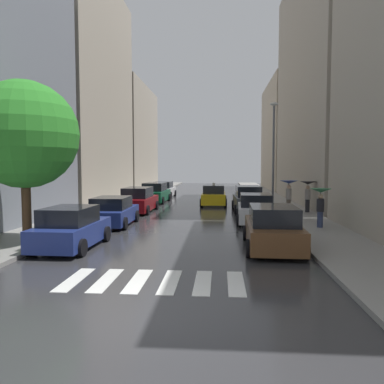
{
  "coord_description": "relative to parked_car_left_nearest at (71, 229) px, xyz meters",
  "views": [
    {
      "loc": [
        1.81,
        -7.55,
        3.2
      ],
      "look_at": [
        -0.32,
        20.87,
        1.18
      ],
      "focal_mm": 35.19,
      "sensor_mm": 36.0,
      "label": 1
    }
  ],
  "objects": [
    {
      "name": "parked_car_right_second",
      "position": [
        7.67,
        6.86,
        0.01
      ],
      "size": [
        2.2,
        4.09,
        1.64
      ],
      "rotation": [
        0.0,
        0.0,
        1.53
      ],
      "color": "silver",
      "rests_on": "ground"
    },
    {
      "name": "crosswalk_stripes",
      "position": [
        3.92,
        -3.89,
        -0.75
      ],
      "size": [
        4.95,
        2.2,
        0.01
      ],
      "color": "silver",
      "rests_on": "ground"
    },
    {
      "name": "sidewalk_right",
      "position": [
        10.42,
        17.59,
        -0.68
      ],
      "size": [
        3.0,
        72.0,
        0.15
      ],
      "primitive_type": "cube",
      "color": "gray",
      "rests_on": "ground"
    },
    {
      "name": "parked_car_left_second",
      "position": [
        0.03,
        5.52,
        -0.03
      ],
      "size": [
        2.18,
        4.21,
        1.54
      ],
      "rotation": [
        0.0,
        0.0,
        1.58
      ],
      "color": "navy",
      "rests_on": "ground"
    },
    {
      "name": "parked_car_left_fifth",
      "position": [
        0.03,
        23.4,
        -0.02
      ],
      "size": [
        2.23,
        4.37,
        1.57
      ],
      "rotation": [
        0.0,
        0.0,
        1.54
      ],
      "color": "silver",
      "rests_on": "ground"
    },
    {
      "name": "parked_car_right_third",
      "position": [
        7.64,
        12.07,
        0.07
      ],
      "size": [
        2.12,
        4.52,
        1.79
      ],
      "rotation": [
        0.0,
        0.0,
        1.6
      ],
      "color": "#474C51",
      "rests_on": "ground"
    },
    {
      "name": "parked_car_right_nearest",
      "position": [
        7.74,
        0.46,
        0.02
      ],
      "size": [
        2.23,
        4.64,
        1.67
      ],
      "rotation": [
        0.0,
        0.0,
        1.54
      ],
      "color": "brown",
      "rests_on": "ground"
    },
    {
      "name": "parked_car_left_nearest",
      "position": [
        0.0,
        0.0,
        0.0
      ],
      "size": [
        2.13,
        4.08,
        1.62
      ],
      "rotation": [
        0.0,
        0.0,
        1.55
      ],
      "color": "navy",
      "rests_on": "ground"
    },
    {
      "name": "taxi_midroad",
      "position": [
        5.22,
        16.3,
        0.01
      ],
      "size": [
        2.08,
        4.57,
        1.81
      ],
      "rotation": [
        0.0,
        0.0,
        1.57
      ],
      "color": "yellow",
      "rests_on": "ground"
    },
    {
      "name": "building_left_mid",
      "position": [
        -7.08,
        19.92,
        9.15
      ],
      "size": [
        6.0,
        15.8,
        19.81
      ],
      "primitive_type": "cube",
      "color": "#9E9384",
      "rests_on": "ground"
    },
    {
      "name": "building_left_far",
      "position": [
        -7.08,
        36.66,
        6.12
      ],
      "size": [
        6.0,
        16.25,
        13.76
      ],
      "primitive_type": "cube",
      "color": "#9E9384",
      "rests_on": "ground"
    },
    {
      "name": "street_tree_left",
      "position": [
        -1.95,
        0.35,
        3.63
      ],
      "size": [
        4.22,
        4.22,
        6.36
      ],
      "color": "#513823",
      "rests_on": "sidewalk_left"
    },
    {
      "name": "pedestrian_foreground",
      "position": [
        10.64,
        4.81,
        0.8
      ],
      "size": [
        1.03,
        1.03,
        1.92
      ],
      "rotation": [
        0.0,
        0.0,
        5.78
      ],
      "color": "navy",
      "rests_on": "sidewalk_right"
    },
    {
      "name": "lamp_post_right",
      "position": [
        9.47,
        13.04,
        3.66
      ],
      "size": [
        0.6,
        0.28,
        7.46
      ],
      "color": "#595B60",
      "rests_on": "sidewalk_right"
    },
    {
      "name": "parked_car_left_third",
      "position": [
        0.16,
        11.25,
        0.04
      ],
      "size": [
        2.17,
        4.73,
        1.71
      ],
      "rotation": [
        0.0,
        0.0,
        1.55
      ],
      "color": "maroon",
      "rests_on": "ground"
    },
    {
      "name": "parked_car_left_fourth",
      "position": [
        0.16,
        17.9,
        0.04
      ],
      "size": [
        2.24,
        4.59,
        1.72
      ],
      "rotation": [
        0.0,
        0.0,
        1.53
      ],
      "color": "#0C4C2D",
      "rests_on": "ground"
    },
    {
      "name": "ground_plane",
      "position": [
        3.92,
        17.59,
        -0.78
      ],
      "size": [
        28.0,
        72.0,
        0.04
      ],
      "primitive_type": "cube",
      "color": "#2F2F31"
    },
    {
      "name": "sidewalk_left",
      "position": [
        -2.58,
        17.59,
        -0.68
      ],
      "size": [
        3.0,
        72.0,
        0.15
      ],
      "primitive_type": "cube",
      "color": "gray",
      "rests_on": "ground"
    },
    {
      "name": "building_right_mid",
      "position": [
        14.92,
        18.43,
        9.29
      ],
      "size": [
        6.0,
        19.02,
        20.1
      ],
      "primitive_type": "cube",
      "color": "#9E9384",
      "rests_on": "ground"
    },
    {
      "name": "pedestrian_near_tree",
      "position": [
        10.14,
        10.62,
        0.95
      ],
      "size": [
        1.14,
        1.14,
        2.07
      ],
      "rotation": [
        0.0,
        0.0,
        3.72
      ],
      "color": "brown",
      "rests_on": "sidewalk_right"
    },
    {
      "name": "pedestrian_by_kerb",
      "position": [
        11.42,
        10.94,
        0.88
      ],
      "size": [
        1.05,
        1.05,
        2.02
      ],
      "rotation": [
        0.0,
        0.0,
        3.53
      ],
      "color": "black",
      "rests_on": "sidewalk_right"
    },
    {
      "name": "building_right_far",
      "position": [
        14.92,
        36.42,
        6.16
      ],
      "size": [
        6.0,
        15.28,
        13.83
      ],
      "primitive_type": "cube",
      "color": "#B2A38C",
      "rests_on": "ground"
    }
  ]
}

